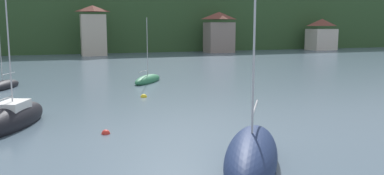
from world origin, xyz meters
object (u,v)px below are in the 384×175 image
(sailboat_far_1, at_px, (148,80))
(sailboat_near_11, at_px, (252,157))
(shore_building_westcentral, at_px, (93,31))
(sailboat_mid_9, at_px, (14,119))
(shore_building_eastcentral, at_px, (321,35))
(mooring_buoy_mid, at_px, (106,134))
(mooring_buoy_far, at_px, (144,97))
(shore_building_central, at_px, (219,33))
(sailboat_far_4, at_px, (3,86))

(sailboat_far_1, height_order, sailboat_near_11, sailboat_near_11)
(shore_building_westcentral, height_order, sailboat_far_1, shore_building_westcentral)
(sailboat_mid_9, bearing_deg, shore_building_eastcentral, -25.23)
(shore_building_eastcentral, distance_m, mooring_buoy_mid, 92.83)
(shore_building_eastcentral, xyz_separation_m, mooring_buoy_far, (-60.13, -54.58, -3.97))
(shore_building_central, relative_size, sailboat_far_1, 1.26)
(shore_building_eastcentral, relative_size, sailboat_far_4, 1.04)
(shore_building_eastcentral, distance_m, sailboat_far_1, 73.32)
(sailboat_far_1, height_order, mooring_buoy_far, sailboat_far_1)
(shore_building_eastcentral, height_order, sailboat_near_11, sailboat_near_11)
(sailboat_mid_9, height_order, sailboat_near_11, sailboat_near_11)
(mooring_buoy_far, bearing_deg, shore_building_westcentral, 88.69)
(shore_building_eastcentral, xyz_separation_m, sailboat_mid_9, (-70.36, -62.36, -3.45))
(sailboat_far_1, relative_size, sailboat_mid_9, 0.79)
(sailboat_far_1, xyz_separation_m, sailboat_mid_9, (-12.80, -17.10, 0.24))
(shore_building_central, distance_m, sailboat_near_11, 80.11)
(sailboat_mid_9, bearing_deg, shore_building_central, -10.12)
(shore_building_central, height_order, sailboat_near_11, sailboat_near_11)
(shore_building_central, xyz_separation_m, shore_building_eastcentral, (29.45, 0.17, -0.70))
(shore_building_central, distance_m, mooring_buoy_far, 62.64)
(sailboat_far_1, xyz_separation_m, mooring_buoy_far, (-2.57, -9.32, -0.28))
(sailboat_far_1, xyz_separation_m, sailboat_near_11, (-2.02, -29.02, 0.24))
(shore_building_westcentral, bearing_deg, mooring_buoy_far, -91.31)
(shore_building_eastcentral, distance_m, sailboat_far_4, 85.48)
(shore_building_central, bearing_deg, sailboat_mid_9, -123.34)
(sailboat_far_1, relative_size, mooring_buoy_far, 12.85)
(sailboat_far_1, bearing_deg, mooring_buoy_far, -158.14)
(sailboat_mid_9, xyz_separation_m, sailboat_near_11, (10.79, -11.92, 0.01))
(sailboat_near_11, relative_size, mooring_buoy_far, 21.76)
(sailboat_far_1, bearing_deg, shore_building_eastcentral, -14.54)
(sailboat_far_4, xyz_separation_m, sailboat_near_11, (13.08, -29.40, 0.25))
(shore_building_central, distance_m, mooring_buoy_mid, 75.09)
(mooring_buoy_mid, bearing_deg, shore_building_central, 61.64)
(shore_building_eastcentral, bearing_deg, mooring_buoy_far, -137.77)
(shore_building_eastcentral, bearing_deg, shore_building_central, -179.68)
(sailboat_far_1, distance_m, mooring_buoy_mid, 22.16)
(sailboat_mid_9, xyz_separation_m, mooring_buoy_mid, (5.32, -3.75, -0.52))
(shore_building_westcentral, xyz_separation_m, mooring_buoy_far, (-1.23, -53.83, -5.18))
(shore_building_westcentral, height_order, sailboat_far_4, shore_building_westcentral)
(sailboat_near_11, bearing_deg, shore_building_central, -170.31)
(shore_building_eastcentral, bearing_deg, sailboat_mid_9, -138.45)
(shore_building_eastcentral, height_order, sailboat_far_1, shore_building_eastcentral)
(shore_building_eastcentral, bearing_deg, sailboat_far_1, -141.82)
(sailboat_mid_9, relative_size, mooring_buoy_mid, 18.69)
(sailboat_far_1, distance_m, sailboat_near_11, 29.09)
(shore_building_central, relative_size, sailboat_far_4, 1.23)
(sailboat_far_1, bearing_deg, sailboat_near_11, -146.70)
(shore_building_central, bearing_deg, mooring_buoy_mid, -118.36)
(mooring_buoy_mid, bearing_deg, sailboat_near_11, -56.20)
(sailboat_far_4, relative_size, sailboat_mid_9, 0.81)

